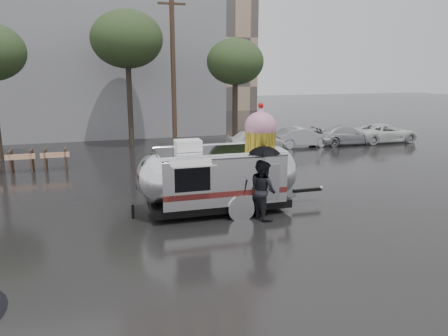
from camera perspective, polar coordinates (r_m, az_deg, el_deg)
name	(u,v)px	position (r m, az deg, el deg)	size (l,w,h in m)	color
ground	(181,233)	(13.05, -5.67, -8.46)	(120.00, 120.00, 0.00)	black
puddles	(132,227)	(13.70, -11.96, -7.60)	(12.39, 10.64, 0.01)	black
grey_building	(62,44)	(36.01, -20.38, 14.97)	(22.00, 12.00, 13.00)	slate
utility_pole	(173,70)	(26.37, -6.64, 12.60)	(1.60, 0.28, 9.00)	#473323
tree_mid	(127,40)	(27.07, -12.56, 16.03)	(4.20, 4.20, 8.03)	#382D26
tree_right	(235,62)	(26.28, 1.49, 13.63)	(3.36, 3.36, 6.42)	#382D26
barricade_row	(22,160)	(22.53, -24.93, 0.93)	(4.30, 0.80, 1.00)	#473323
parked_cars	(328,134)	(28.06, 13.40, 4.35)	(13.20, 1.90, 1.50)	silver
airstream_trailer	(221,174)	(14.60, -0.42, -0.73)	(6.86, 2.61, 3.69)	silver
person_right	(264,190)	(14.00, 5.19, -2.89)	(0.90, 0.50, 1.88)	black
umbrella_black	(264,158)	(13.75, 5.28, 1.26)	(1.25, 1.25, 2.40)	black
tripod	(244,193)	(14.13, 2.62, -3.34)	(0.50, 0.57, 1.37)	black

